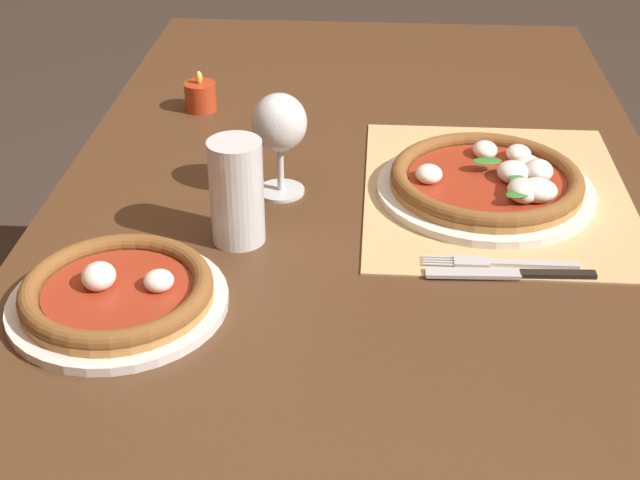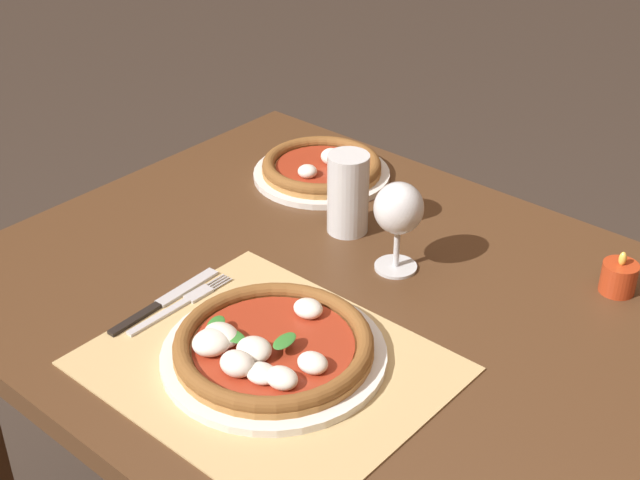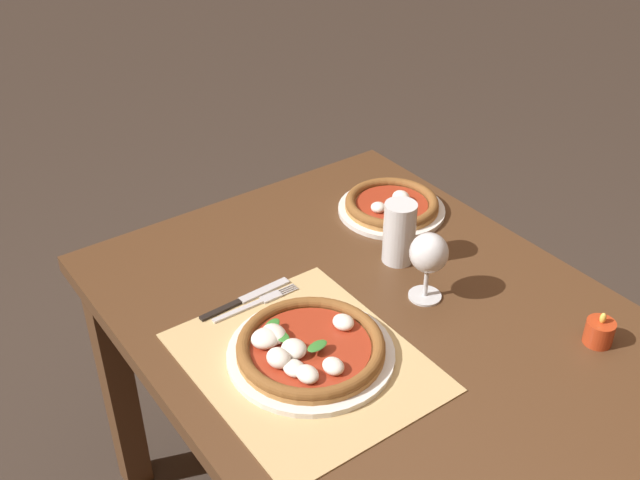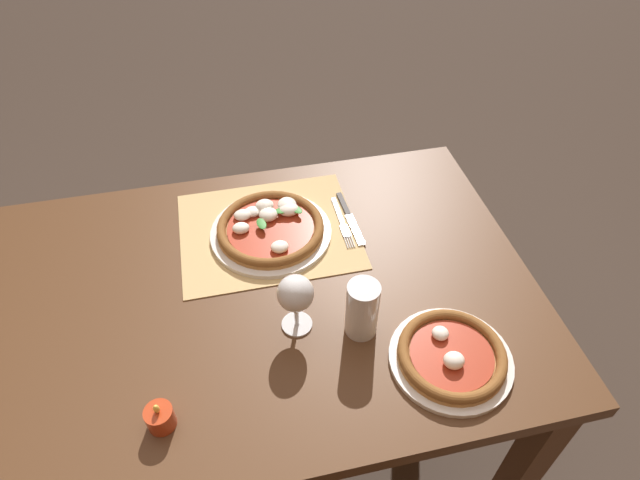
{
  "view_description": "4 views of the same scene",
  "coord_description": "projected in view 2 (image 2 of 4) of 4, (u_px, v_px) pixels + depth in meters",
  "views": [
    {
      "loc": [
        -1.28,
        -0.02,
        1.37
      ],
      "look_at": [
        -0.34,
        0.05,
        0.8
      ],
      "focal_mm": 50.0,
      "sensor_mm": 36.0,
      "label": 1
    },
    {
      "loc": [
        0.59,
        -0.88,
        1.54
      ],
      "look_at": [
        -0.21,
        0.04,
        0.8
      ],
      "focal_mm": 50.0,
      "sensor_mm": 36.0,
      "label": 2
    },
    {
      "loc": [
        0.77,
        -0.78,
        1.71
      ],
      "look_at": [
        -0.31,
        -0.01,
        0.83
      ],
      "focal_mm": 42.0,
      "sensor_mm": 36.0,
      "label": 3
    },
    {
      "loc": [
        -0.01,
        0.83,
        1.74
      ],
      "look_at": [
        -0.21,
        -0.06,
        0.82
      ],
      "focal_mm": 30.0,
      "sensor_mm": 36.0,
      "label": 4
    }
  ],
  "objects": [
    {
      "name": "dining_table",
      "position": [
        406.0,
        380.0,
        1.37
      ],
      "size": [
        1.42,
        0.92,
        0.74
      ],
      "color": "#4C301C",
      "rests_on": "ground"
    },
    {
      "name": "knife",
      "position": [
        165.0,
        301.0,
        1.37
      ],
      "size": [
        0.03,
        0.22,
        0.01
      ],
      "color": "black",
      "rests_on": "paper_placemat"
    },
    {
      "name": "pizza_near",
      "position": [
        271.0,
        348.0,
        1.24
      ],
      "size": [
        0.32,
        0.32,
        0.05
      ],
      "color": "silver",
      "rests_on": "paper_placemat"
    },
    {
      "name": "wine_glass",
      "position": [
        399.0,
        212.0,
        1.4
      ],
      "size": [
        0.08,
        0.08,
        0.16
      ],
      "color": "silver",
      "rests_on": "dining_table"
    },
    {
      "name": "fork",
      "position": [
        181.0,
        304.0,
        1.36
      ],
      "size": [
        0.02,
        0.2,
        0.0
      ],
      "color": "#B7B7BC",
      "rests_on": "paper_placemat"
    },
    {
      "name": "pint_glass",
      "position": [
        348.0,
        195.0,
        1.52
      ],
      "size": [
        0.07,
        0.07,
        0.15
      ],
      "color": "silver",
      "rests_on": "dining_table"
    },
    {
      "name": "votive_candle",
      "position": [
        618.0,
        278.0,
        1.39
      ],
      "size": [
        0.06,
        0.06,
        0.07
      ],
      "color": "#B23819",
      "rests_on": "dining_table"
    },
    {
      "name": "pizza_far",
      "position": [
        322.0,
        168.0,
        1.72
      ],
      "size": [
        0.26,
        0.26,
        0.05
      ],
      "color": "silver",
      "rests_on": "dining_table"
    },
    {
      "name": "paper_placemat",
      "position": [
        268.0,
        366.0,
        1.24
      ],
      "size": [
        0.47,
        0.39,
        0.0
      ],
      "primitive_type": "cube",
      "color": "tan",
      "rests_on": "dining_table"
    }
  ]
}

